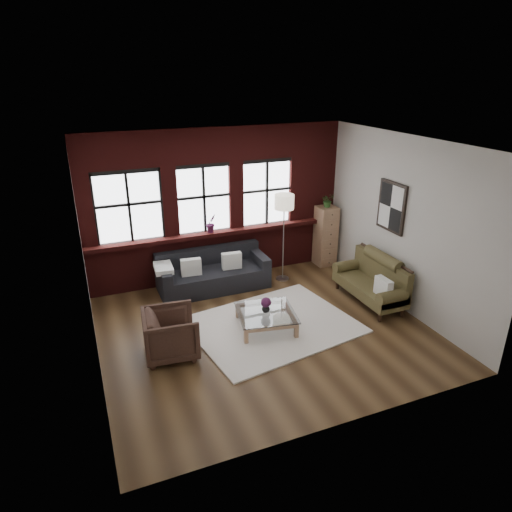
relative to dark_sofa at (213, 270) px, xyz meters
name	(u,v)px	position (x,y,z in m)	size (l,w,h in m)	color
floor	(264,329)	(0.32, -1.90, -0.41)	(5.50, 5.50, 0.00)	#422B18
ceiling	(265,144)	(0.32, -1.90, 2.79)	(5.50, 5.50, 0.00)	white
wall_back	(217,205)	(0.32, 0.60, 1.19)	(5.50, 5.50, 0.00)	beige
wall_front	(350,316)	(0.32, -4.40, 1.19)	(5.50, 5.50, 0.00)	beige
wall_left	(86,271)	(-2.43, -1.90, 1.19)	(5.00, 5.00, 0.00)	beige
wall_right	(402,224)	(3.07, -1.90, 1.19)	(5.00, 5.00, 0.00)	beige
brick_backwall	(218,206)	(0.32, 0.54, 1.19)	(5.50, 0.12, 3.20)	#4A1211
sill_ledge	(220,232)	(0.32, 0.45, 0.63)	(5.50, 0.30, 0.08)	#4A1211
window_left	(129,208)	(-1.48, 0.55, 1.34)	(1.38, 0.10, 1.50)	black
window_mid	(204,200)	(0.02, 0.55, 1.34)	(1.38, 0.10, 1.50)	black
window_right	(266,193)	(1.42, 0.55, 1.34)	(1.38, 0.10, 1.50)	black
wall_poster	(392,207)	(3.04, -1.60, 1.44)	(0.05, 0.74, 0.94)	black
shag_rug	(273,325)	(0.51, -1.85, -0.39)	(2.76, 2.17, 0.03)	white
dark_sofa	(213,270)	(0.00, 0.00, 0.00)	(2.24, 0.91, 0.81)	black
pillow_a	(191,267)	(-0.48, -0.10, 0.19)	(0.40, 0.14, 0.34)	white
pillow_b	(232,261)	(0.37, -0.10, 0.19)	(0.40, 0.14, 0.34)	white
vintage_settee	(370,281)	(2.62, -1.73, 0.04)	(0.75, 1.69, 0.90)	#4B4223
pillow_settee	(383,287)	(2.54, -2.24, 0.16)	(0.14, 0.38, 0.34)	white
armchair	(171,334)	(-1.33, -2.03, -0.03)	(0.81, 0.83, 0.76)	#3B261D
coffee_table	(266,320)	(0.37, -1.87, -0.25)	(0.98, 0.98, 0.33)	#9E7556
vase	(266,308)	(0.37, -1.87, -0.01)	(0.15, 0.15, 0.15)	#B2B2B2
flowers	(266,302)	(0.37, -1.87, 0.10)	(0.18, 0.18, 0.18)	#581E4A
drawer_chest	(325,236)	(2.78, 0.24, 0.28)	(0.42, 0.42, 1.38)	#9E7556
potted_plant_top	(328,200)	(2.78, 0.24, 1.13)	(0.28, 0.24, 0.31)	#2D5923
floor_lamp	(283,235)	(1.51, -0.15, 0.61)	(0.40, 0.40, 2.03)	#A5A5A8
sill_plant	(211,223)	(0.12, 0.42, 0.87)	(0.22, 0.17, 0.39)	#581E4A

